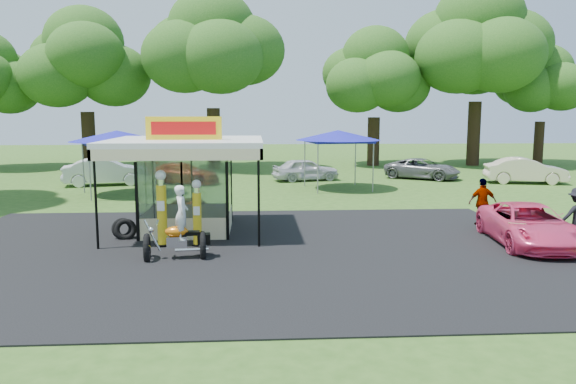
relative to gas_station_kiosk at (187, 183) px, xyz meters
name	(u,v)px	position (x,y,z in m)	size (l,w,h in m)	color
ground	(240,269)	(2.00, -4.99, -1.78)	(120.00, 120.00, 0.00)	#2C5019
asphalt_apron	(242,251)	(2.00, -2.99, -1.76)	(20.00, 14.00, 0.04)	black
gas_station_kiosk	(187,183)	(0.00, 0.00, 0.00)	(5.40, 5.40, 4.18)	white
gas_pump_left	(162,210)	(-0.56, -2.27, -0.58)	(0.47, 0.47, 2.51)	black
gas_pump_right	(197,215)	(0.56, -2.29, -0.73)	(0.41, 0.41, 2.20)	black
motorcycle	(180,230)	(0.20, -3.84, -0.89)	(1.99, 1.11, 2.30)	black
spare_tires	(124,229)	(-2.05, -1.12, -1.41)	(0.92, 0.63, 0.76)	black
a_frame_sign	(516,236)	(10.62, -3.47, -1.32)	(0.56, 0.65, 0.92)	#593819
kiosk_car	(194,209)	(0.00, 2.21, -1.30)	(1.13, 2.82, 0.96)	yellow
pink_sedan	(529,225)	(11.38, -2.73, -1.11)	(2.24, 4.86, 1.35)	#ED4075
spectator_east_b	(483,202)	(11.10, 0.38, -0.86)	(1.08, 0.45, 1.84)	gray
bg_car_a	(106,172)	(-6.40, 13.52, -0.98)	(1.71, 4.89, 1.61)	white
bg_car_b	(183,173)	(-1.87, 13.85, -1.14)	(1.80, 4.43, 1.28)	#942A0B
bg_car_c	(306,169)	(5.67, 14.96, -1.07)	(1.68, 4.16, 1.42)	silver
bg_car_d	(422,169)	(13.34, 15.45, -1.12)	(2.20, 4.77, 1.33)	slate
bg_car_e	(525,171)	(18.93, 12.82, -1.00)	(1.65, 4.73, 1.56)	beige
tent_west	(117,137)	(-4.69, 9.48, 1.27)	(4.83, 4.83, 3.38)	gray
tent_east	(338,136)	(7.12, 11.03, 1.22)	(4.74, 4.74, 3.32)	gray
oak_far_b	(85,68)	(-10.38, 24.27, 5.86)	(10.04, 10.04, 11.97)	black
oak_far_c	(212,58)	(-0.62, 22.73, 6.48)	(11.04, 11.04, 13.01)	black
oak_far_d	(375,79)	(12.07, 24.73, 5.09)	(9.06, 9.06, 10.79)	black
oak_far_e	(478,51)	(20.19, 24.34, 7.33)	(11.99, 11.99, 14.27)	black
oak_far_f	(542,89)	(26.09, 25.18, 4.36)	(7.94, 7.94, 9.57)	black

